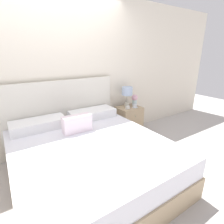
# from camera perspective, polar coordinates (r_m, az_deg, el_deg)

# --- Properties ---
(ground_plane) EXTENTS (12.00, 12.00, 0.00)m
(ground_plane) POSITION_cam_1_polar(r_m,az_deg,el_deg) (3.39, -14.87, -10.72)
(ground_plane) COLOR #BCB7B2
(wall_back) EXTENTS (8.00, 0.06, 2.60)m
(wall_back) POSITION_cam_1_polar(r_m,az_deg,el_deg) (3.06, -17.36, 11.69)
(wall_back) COLOR silver
(wall_back) RESTS_ON ground_plane
(bed) EXTENTS (1.89, 2.07, 1.21)m
(bed) POSITION_cam_1_polar(r_m,az_deg,el_deg) (2.46, -7.98, -14.05)
(bed) COLOR tan
(bed) RESTS_ON ground_plane
(nightstand) EXTENTS (0.47, 0.41, 0.59)m
(nightstand) POSITION_cam_1_polar(r_m,az_deg,el_deg) (3.65, 5.50, -2.85)
(nightstand) COLOR tan
(nightstand) RESTS_ON ground_plane
(table_lamp) EXTENTS (0.21, 0.21, 0.41)m
(table_lamp) POSITION_cam_1_polar(r_m,az_deg,el_deg) (3.51, 4.96, 6.40)
(table_lamp) COLOR beige
(table_lamp) RESTS_ON nightstand
(flower_vase) EXTENTS (0.13, 0.13, 0.23)m
(flower_vase) POSITION_cam_1_polar(r_m,az_deg,el_deg) (3.67, 7.42, 4.14)
(flower_vase) COLOR silver
(flower_vase) RESTS_ON nightstand
(teacup) EXTENTS (0.11, 0.11, 0.07)m
(teacup) POSITION_cam_1_polar(r_m,az_deg,el_deg) (3.55, 7.50, 1.96)
(teacup) COLOR white
(teacup) RESTS_ON nightstand
(alarm_clock) EXTENTS (0.07, 0.04, 0.06)m
(alarm_clock) POSITION_cam_1_polar(r_m,az_deg,el_deg) (3.42, 5.13, 1.46)
(alarm_clock) COLOR white
(alarm_clock) RESTS_ON nightstand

